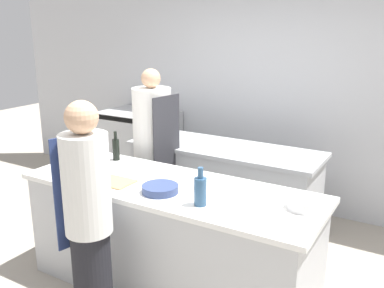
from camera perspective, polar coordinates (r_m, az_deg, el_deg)
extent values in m
plane|color=#A89E8E|center=(3.82, -2.83, -18.39)|extent=(16.00, 16.00, 0.00)
cube|color=silver|center=(5.13, 10.30, 7.15)|extent=(8.00, 0.06, 2.80)
cube|color=#B7BABC|center=(3.59, -2.92, -12.58)|extent=(2.34, 0.82, 0.88)
cube|color=white|center=(3.40, -3.03, -5.76)|extent=(2.44, 0.86, 0.04)
cube|color=#B7BABC|center=(4.59, 4.23, -6.12)|extent=(1.94, 0.68, 0.88)
cube|color=#B7BABC|center=(4.44, 4.34, -0.61)|extent=(2.02, 0.71, 0.04)
cube|color=#B7BABC|center=(5.77, -7.00, -0.77)|extent=(0.95, 0.69, 1.03)
cube|color=black|center=(5.59, -9.05, -3.91)|extent=(0.76, 0.01, 0.36)
cube|color=black|center=(5.39, -9.37, 3.21)|extent=(0.81, 0.01, 0.06)
cylinder|color=black|center=(3.26, -13.05, -17.35)|extent=(0.27, 0.27, 0.77)
cylinder|color=silver|center=(2.93, -13.93, -5.24)|extent=(0.32, 0.32, 0.69)
cube|color=navy|center=(3.10, -15.45, -6.11)|extent=(0.08, 0.30, 0.80)
sphere|color=tan|center=(2.80, -14.53, 3.47)|extent=(0.22, 0.22, 0.22)
cylinder|color=black|center=(4.55, -5.10, -6.89)|extent=(0.33, 0.33, 0.79)
cylinder|color=white|center=(4.32, -5.35, 2.56)|extent=(0.39, 0.39, 0.74)
cube|color=#2D2D33|center=(4.21, -3.40, 0.76)|extent=(0.07, 0.37, 0.84)
sphere|color=tan|center=(4.24, -5.51, 8.72)|extent=(0.19, 0.19, 0.19)
cylinder|color=#5B2319|center=(3.72, -12.88, -2.52)|extent=(0.08, 0.08, 0.17)
cylinder|color=#5B2319|center=(3.68, -12.99, -0.75)|extent=(0.04, 0.04, 0.07)
cylinder|color=black|center=(4.03, -10.10, -0.75)|extent=(0.06, 0.06, 0.20)
cylinder|color=black|center=(3.99, -10.19, 1.14)|extent=(0.03, 0.03, 0.08)
cylinder|color=#2D5175|center=(2.99, 1.12, -6.37)|extent=(0.09, 0.09, 0.20)
cylinder|color=#2D5175|center=(2.94, 1.14, -3.87)|extent=(0.04, 0.04, 0.08)
cylinder|color=#B7BABC|center=(3.61, -14.21, -4.12)|extent=(0.18, 0.18, 0.06)
cylinder|color=navy|center=(3.24, -4.26, -5.97)|extent=(0.28, 0.28, 0.06)
cylinder|color=white|center=(3.05, 14.64, -7.75)|extent=(0.22, 0.22, 0.07)
cube|color=tan|center=(3.49, -10.33, -4.97)|extent=(0.30, 0.23, 0.01)
cylinder|color=#B7BABC|center=(4.75, -4.17, 2.20)|extent=(0.29, 0.29, 0.23)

